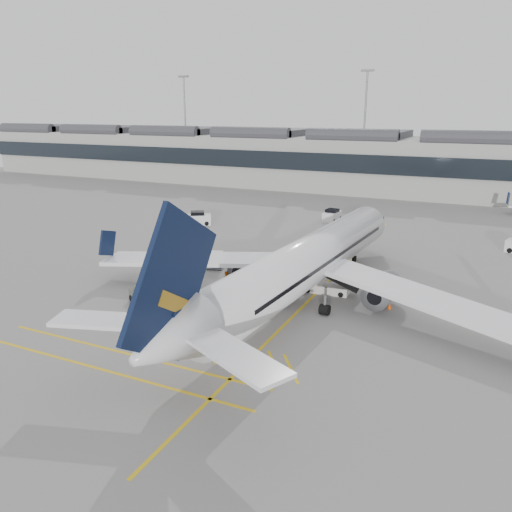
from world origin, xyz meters
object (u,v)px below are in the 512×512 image
at_px(belt_loader, 325,286).
at_px(baggage_cart_a, 276,293).
at_px(ramp_agent_b, 226,280).
at_px(pushback_tug, 144,295).
at_px(airliner_main, 305,264).
at_px(ramp_agent_a, 269,282).

xyz_separation_m(belt_loader, baggage_cart_a, (-3.02, -4.79, 0.44)).
distance_m(baggage_cart_a, ramp_agent_b, 6.16).
distance_m(belt_loader, ramp_agent_b, 9.43).
bearing_deg(baggage_cart_a, belt_loader, 66.86).
distance_m(baggage_cart_a, pushback_tug, 11.68).
height_order(baggage_cart_a, ramp_agent_b, baggage_cart_a).
distance_m(ramp_agent_b, pushback_tug, 8.01).
bearing_deg(airliner_main, pushback_tug, -148.51).
relative_size(baggage_cart_a, ramp_agent_b, 1.22).
height_order(baggage_cart_a, ramp_agent_a, baggage_cart_a).
distance_m(ramp_agent_a, pushback_tug, 11.57).
distance_m(belt_loader, baggage_cart_a, 5.68).
height_order(airliner_main, ramp_agent_a, airliner_main).
distance_m(airliner_main, pushback_tug, 14.53).
bearing_deg(ramp_agent_b, pushback_tug, 41.08).
bearing_deg(airliner_main, belt_loader, 75.25).
bearing_deg(belt_loader, airliner_main, -112.35).
xyz_separation_m(airliner_main, pushback_tug, (-12.70, -6.49, -2.81)).
bearing_deg(ramp_agent_a, airliner_main, -68.03).
relative_size(baggage_cart_a, pushback_tug, 0.65).
distance_m(airliner_main, ramp_agent_a, 4.77).
bearing_deg(ramp_agent_a, pushback_tug, 166.06).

